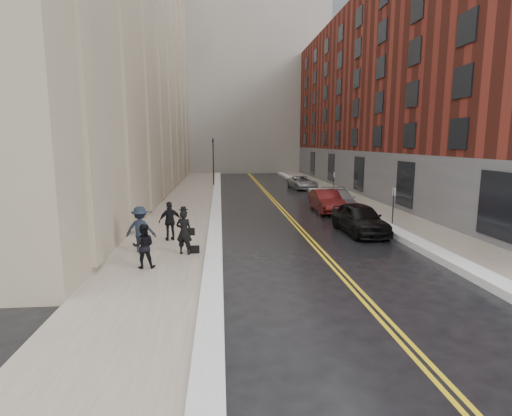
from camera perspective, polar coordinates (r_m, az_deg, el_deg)
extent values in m
plane|color=black|center=(14.54, 2.65, -9.79)|extent=(160.00, 160.00, 0.00)
cube|color=gray|center=(30.09, -10.06, 0.26)|extent=(4.00, 64.00, 0.15)
cube|color=gray|center=(31.90, 14.88, 0.60)|extent=(3.00, 64.00, 0.15)
cube|color=gold|center=(30.29, 3.02, 0.31)|extent=(0.12, 64.00, 0.01)
cube|color=gold|center=(30.33, 3.47, 0.32)|extent=(0.12, 64.00, 0.01)
cube|color=white|center=(29.97, -5.68, 0.43)|extent=(0.70, 60.80, 0.26)
cube|color=white|center=(31.30, 11.70, 0.70)|extent=(0.85, 60.80, 0.30)
cube|color=maroon|center=(41.64, 23.42, 14.47)|extent=(14.00, 50.00, 18.00)
cube|color=gray|center=(72.83, -2.96, 26.33)|extent=(28.00, 16.00, 52.00)
cube|color=slate|center=(82.98, 6.44, 21.32)|extent=(22.00, 18.00, 44.00)
cube|color=slate|center=(89.82, -12.65, 25.49)|extent=(22.00, 18.00, 60.00)
cylinder|color=black|center=(43.67, -6.12, 6.48)|extent=(0.12, 0.12, 5.20)
imported|color=black|center=(43.61, -6.16, 9.11)|extent=(0.18, 0.15, 0.90)
cylinder|color=black|center=(24.01, 18.99, 0.07)|extent=(0.06, 0.06, 2.20)
cube|color=white|center=(23.88, 19.11, 2.20)|extent=(0.02, 0.35, 0.45)
cylinder|color=black|center=(35.20, 11.05, 3.22)|extent=(0.06, 0.06, 2.20)
cube|color=white|center=(35.11, 11.09, 4.68)|extent=(0.02, 0.35, 0.45)
imported|color=black|center=(21.76, 14.58, -1.44)|extent=(2.15, 4.79, 1.60)
imported|color=#430C0C|center=(27.97, 10.01, 0.99)|extent=(1.62, 4.60, 1.51)
imported|color=#999BA0|center=(28.65, 11.72, 1.10)|extent=(2.62, 5.30, 1.48)
imported|color=#A3A5AB|center=(41.62, 6.61, 3.65)|extent=(2.75, 4.95, 1.31)
imported|color=black|center=(16.84, -10.23, -3.41)|extent=(0.79, 0.63, 1.88)
imported|color=black|center=(15.38, -15.76, -5.26)|extent=(0.84, 0.67, 1.66)
imported|color=black|center=(17.62, -16.17, -2.93)|extent=(1.33, 0.84, 1.96)
imported|color=black|center=(19.36, -12.17, -1.84)|extent=(1.18, 0.83, 1.86)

